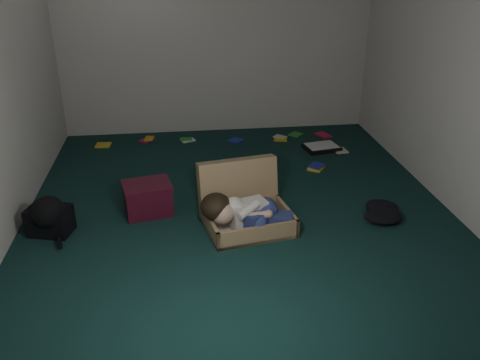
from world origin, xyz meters
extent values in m
plane|color=#0F2B28|center=(0.00, 0.00, 0.00)|extent=(4.50, 4.50, 0.00)
plane|color=silver|center=(0.00, 2.25, 1.30)|extent=(4.50, 0.00, 4.50)
plane|color=silver|center=(0.00, -2.25, 1.30)|extent=(4.50, 0.00, 4.50)
plane|color=silver|center=(2.00, 0.00, 1.30)|extent=(0.00, 4.50, 4.50)
cube|color=#9B7E55|center=(0.04, -0.46, 0.08)|extent=(0.82, 0.65, 0.17)
cube|color=beige|center=(0.04, -0.46, 0.04)|extent=(0.75, 0.58, 0.02)
cube|color=#9B7E55|center=(-0.02, -0.12, 0.26)|extent=(0.77, 0.35, 0.54)
cube|color=silver|center=(0.03, -0.48, 0.18)|extent=(0.36, 0.27, 0.23)
sphere|color=tan|center=(-0.20, -0.55, 0.24)|extent=(0.20, 0.20, 0.20)
ellipsoid|color=black|center=(-0.25, -0.51, 0.28)|extent=(0.27, 0.28, 0.23)
ellipsoid|color=navy|center=(0.18, -0.44, 0.18)|extent=(0.24, 0.28, 0.23)
cube|color=navy|center=(0.12, -0.57, 0.17)|extent=(0.31, 0.26, 0.15)
cube|color=navy|center=(0.28, -0.55, 0.14)|extent=(0.27, 0.16, 0.12)
sphere|color=white|center=(0.37, -0.51, 0.12)|extent=(0.12, 0.12, 0.12)
sphere|color=white|center=(0.38, -0.58, 0.11)|extent=(0.11, 0.11, 0.11)
cylinder|color=tan|center=(0.10, -0.61, 0.23)|extent=(0.20, 0.10, 0.07)
cube|color=#420D1D|center=(-0.86, -0.02, 0.14)|extent=(0.48, 0.40, 0.28)
cube|color=#420D1D|center=(-0.86, -0.02, 0.29)|extent=(0.50, 0.43, 0.02)
cube|color=black|center=(1.21, 1.36, 0.03)|extent=(0.46, 0.38, 0.05)
cube|color=white|center=(1.21, 1.36, 0.05)|extent=(0.41, 0.33, 0.01)
cube|color=gold|center=(-1.49, 1.83, 0.01)|extent=(0.18, 0.13, 0.02)
cube|color=#B3173A|center=(-0.94, 1.95, 0.01)|extent=(0.22, 0.21, 0.02)
cube|color=white|center=(-0.42, 1.87, 0.01)|extent=(0.18, 0.21, 0.02)
cube|color=#1D299D|center=(0.20, 1.79, 0.01)|extent=(0.19, 0.21, 0.02)
cube|color=gold|center=(0.77, 1.75, 0.01)|extent=(0.22, 0.21, 0.02)
cube|color=green|center=(1.01, 1.91, 0.01)|extent=(0.19, 0.15, 0.02)
cube|color=#9A268C|center=(1.28, 1.53, 0.01)|extent=(0.22, 0.22, 0.02)
cube|color=beige|center=(1.43, 1.27, 0.01)|extent=(0.17, 0.20, 0.02)
cube|color=gold|center=(0.99, 0.79, 0.01)|extent=(0.20, 0.22, 0.02)
cube|color=#B3173A|center=(1.37, 1.84, 0.01)|extent=(0.22, 0.20, 0.02)
camera|label=1|loc=(-0.53, -4.33, 2.32)|focal=38.00mm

